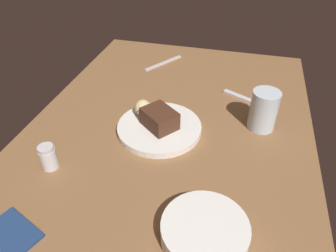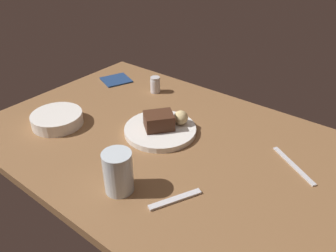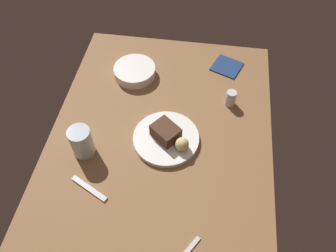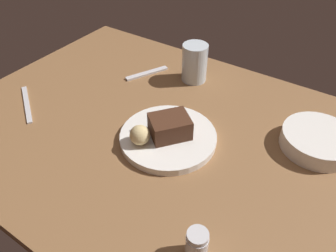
{
  "view_description": "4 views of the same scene",
  "coord_description": "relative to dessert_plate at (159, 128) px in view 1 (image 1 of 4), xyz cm",
  "views": [
    {
      "loc": [
        -72.48,
        -18.4,
        60.89
      ],
      "look_at": [
        -2.95,
        -0.48,
        5.97
      ],
      "focal_mm": 33.67,
      "sensor_mm": 36.0,
      "label": 1
    },
    {
      "loc": [
        60.03,
        -71.96,
        66.29
      ],
      "look_at": [
        2.96,
        0.56,
        8.38
      ],
      "focal_mm": 35.66,
      "sensor_mm": 36.0,
      "label": 2
    },
    {
      "loc": [
        69.56,
        13.62,
        107.94
      ],
      "look_at": [
        -5.94,
        2.55,
        6.49
      ],
      "focal_mm": 36.09,
      "sensor_mm": 36.0,
      "label": 3
    },
    {
      "loc": [
        -36.42,
        54.07,
        60.64
      ],
      "look_at": [
        -1.61,
        2.06,
        7.37
      ],
      "focal_mm": 35.01,
      "sensor_mm": 36.0,
      "label": 4
    }
  ],
  "objects": [
    {
      "name": "chocolate_cake_slice",
      "position": [
        -0.35,
        -0.21,
        3.65
      ],
      "size": [
        12.0,
        12.32,
        5.36
      ],
      "primitive_type": "cube",
      "rotation": [
        0.0,
        0.0,
        4.04
      ],
      "color": "#472819",
      "rests_on": "dessert_plate"
    },
    {
      "name": "salt_shaker",
      "position": [
        -21.62,
        23.08,
        2.39
      ],
      "size": [
        4.17,
        4.17,
        6.82
      ],
      "color": "silver",
      "rests_on": "dining_table"
    },
    {
      "name": "dessert_plate",
      "position": [
        0.0,
        0.0,
        0.0
      ],
      "size": [
        24.8,
        24.8,
        1.95
      ],
      "primitive_type": "cylinder",
      "color": "white",
      "rests_on": "dining_table"
    },
    {
      "name": "folded_napkin",
      "position": [
        -43.22,
        21.0,
        -0.67
      ],
      "size": [
        15.11,
        15.34,
        0.6
      ],
      "primitive_type": "cube",
      "rotation": [
        0.0,
        0.0,
        -0.39
      ],
      "color": "navy",
      "rests_on": "dining_table"
    },
    {
      "name": "bread_roll",
      "position": [
        4.05,
        6.35,
        3.48
      ],
      "size": [
        5.02,
        5.02,
        5.02
      ],
      "primitive_type": "sphere",
      "color": "#DBC184",
      "rests_on": "dessert_plate"
    },
    {
      "name": "dining_table",
      "position": [
        1.91,
        -2.42,
        -2.47
      ],
      "size": [
        120.0,
        84.0,
        3.0
      ],
      "primitive_type": "cube",
      "color": "brown",
      "rests_on": "ground"
    },
    {
      "name": "butter_knife",
      "position": [
        43.08,
        10.4,
        -0.72
      ],
      "size": [
        16.69,
        11.53,
        0.5
      ],
      "primitive_type": "cube",
      "rotation": [
        0.0,
        0.0,
        2.57
      ],
      "color": "silver",
      "rests_on": "dining_table"
    },
    {
      "name": "water_glass",
      "position": [
        9.34,
        -28.91,
        5.08
      ],
      "size": [
        8.0,
        8.0,
        12.1
      ],
      "primitive_type": "cylinder",
      "color": "silver",
      "rests_on": "dining_table"
    },
    {
      "name": "dessert_spoon",
      "position": [
        23.9,
        -22.95,
        -0.62
      ],
      "size": [
        8.3,
        14.23,
        0.7
      ],
      "primitive_type": "cube",
      "rotation": [
        0.0,
        0.0,
        4.25
      ],
      "color": "silver",
      "rests_on": "dining_table"
    },
    {
      "name": "side_bowl",
      "position": [
        -32.33,
        -18.64,
        1.2
      ],
      "size": [
        17.99,
        17.99,
        4.34
      ],
      "primitive_type": "cylinder",
      "color": "white",
      "rests_on": "dining_table"
    }
  ]
}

